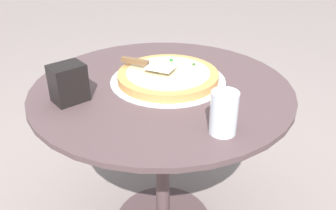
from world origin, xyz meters
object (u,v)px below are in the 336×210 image
(pizza_on_tray, at_px, (168,76))
(napkin_dispenser, at_px, (68,83))
(pizza_server, at_px, (147,64))
(drinking_cup, at_px, (224,113))
(patio_table, at_px, (162,120))

(pizza_on_tray, xyz_separation_m, napkin_dispenser, (0.36, 0.06, 0.05))
(pizza_on_tray, relative_size, pizza_server, 2.22)
(pizza_server, bearing_deg, drinking_cup, 105.91)
(patio_table, height_order, pizza_server, pizza_server)
(pizza_server, bearing_deg, napkin_dispenser, 19.12)
(pizza_server, distance_m, napkin_dispenser, 0.30)
(patio_table, height_order, pizza_on_tray, pizza_on_tray)
(pizza_on_tray, relative_size, napkin_dispenser, 3.36)
(pizza_server, xyz_separation_m, drinking_cup, (-0.12, 0.42, 0.01))
(pizza_on_tray, height_order, drinking_cup, drinking_cup)
(napkin_dispenser, bearing_deg, pizza_server, 176.06)
(patio_table, relative_size, pizza_server, 4.89)
(drinking_cup, height_order, napkin_dispenser, drinking_cup)
(pizza_server, distance_m, drinking_cup, 0.44)
(pizza_on_tray, xyz_separation_m, pizza_server, (0.07, -0.04, 0.04))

